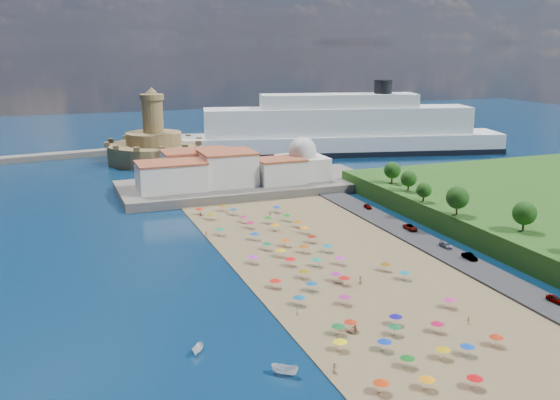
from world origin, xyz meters
name	(u,v)px	position (x,y,z in m)	size (l,w,h in m)	color
ground	(301,257)	(0.00, 0.00, 0.00)	(700.00, 700.00, 0.00)	#071938
terrace	(248,185)	(10.00, 73.00, 1.50)	(90.00, 36.00, 3.00)	#59544C
jetty	(168,172)	(-12.00, 108.00, 1.20)	(18.00, 70.00, 2.40)	#59544C
waterfront_buildings	(211,170)	(-3.05, 73.64, 7.88)	(57.00, 29.00, 11.00)	silver
domed_building	(302,162)	(30.00, 71.00, 8.97)	(16.00, 16.00, 15.00)	silver
fortress	(154,147)	(-12.00, 138.00, 6.68)	(40.00, 40.00, 32.40)	olive
cruise_ship	(339,133)	(72.06, 127.81, 10.10)	(157.17, 57.53, 34.09)	black
beach_parasols	(314,263)	(-1.22, -10.81, 2.15)	(32.25, 114.45, 2.20)	gray
beachgoers	(295,270)	(-5.97, -10.78, 1.13)	(33.03, 96.30, 1.84)	tan
moored_boats	(256,363)	(-27.35, -46.96, 0.81)	(14.95, 15.80, 1.75)	white
parked_cars	(437,241)	(36.00, -4.51, 1.37)	(2.51, 81.27, 1.44)	gray
hillside_trees	(487,205)	(48.61, -7.35, 10.26)	(12.10, 106.14, 7.83)	#382314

